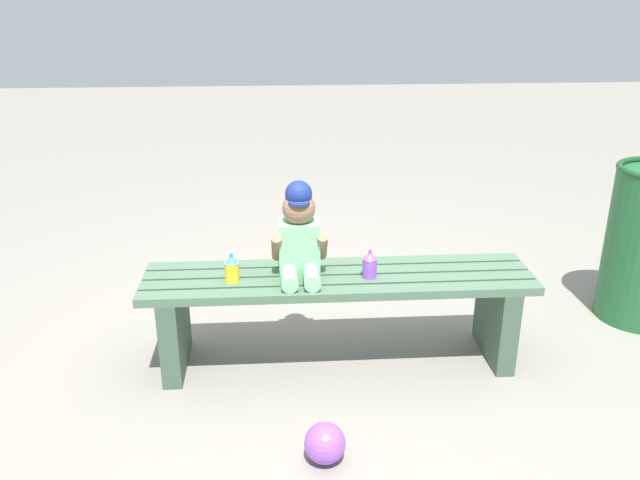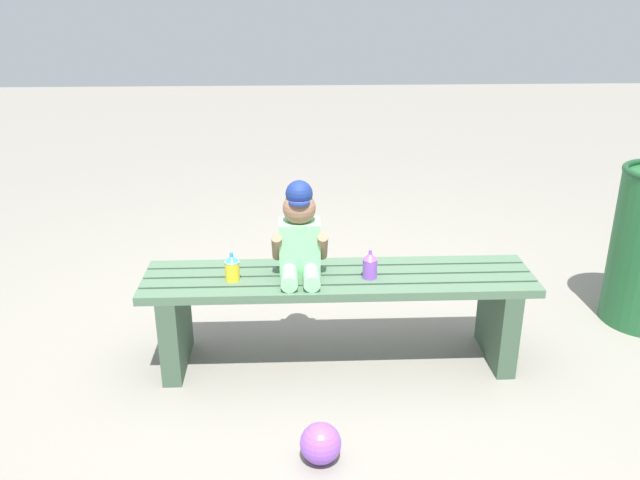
# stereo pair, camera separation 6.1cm
# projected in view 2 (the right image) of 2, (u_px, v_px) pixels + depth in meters

# --- Properties ---
(ground_plane) EXTENTS (16.00, 16.00, 0.00)m
(ground_plane) POSITION_uv_depth(u_px,v_px,m) (338.00, 360.00, 2.92)
(ground_plane) COLOR gray
(park_bench) EXTENTS (1.64, 0.37, 0.42)m
(park_bench) POSITION_uv_depth(u_px,v_px,m) (338.00, 303.00, 2.81)
(park_bench) COLOR #47664C
(park_bench) RESTS_ON ground_plane
(child_figure) EXTENTS (0.23, 0.27, 0.40)m
(child_figure) POSITION_uv_depth(u_px,v_px,m) (300.00, 235.00, 2.71)
(child_figure) COLOR #7FCC8C
(child_figure) RESTS_ON park_bench
(sippy_cup_left) EXTENTS (0.06, 0.06, 0.12)m
(sippy_cup_left) POSITION_uv_depth(u_px,v_px,m) (232.00, 267.00, 2.70)
(sippy_cup_left) COLOR yellow
(sippy_cup_left) RESTS_ON park_bench
(sippy_cup_right) EXTENTS (0.06, 0.06, 0.12)m
(sippy_cup_right) POSITION_uv_depth(u_px,v_px,m) (370.00, 265.00, 2.72)
(sippy_cup_right) COLOR #8C4CCC
(sippy_cup_right) RESTS_ON park_bench
(toy_ball) EXTENTS (0.15, 0.15, 0.15)m
(toy_ball) POSITION_uv_depth(u_px,v_px,m) (321.00, 443.00, 2.29)
(toy_ball) COLOR #8C4CCC
(toy_ball) RESTS_ON ground_plane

